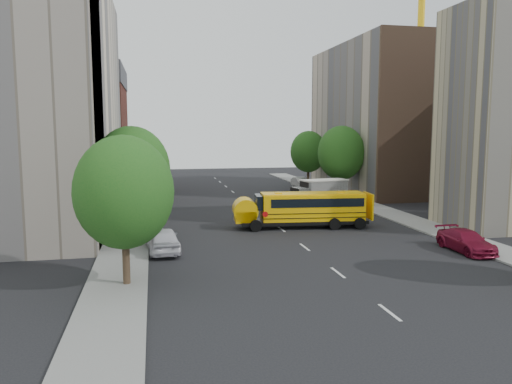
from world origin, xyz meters
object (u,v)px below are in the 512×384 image
object	(u,v)px
street_tree_4	(341,153)
parked_car_4	(331,193)
tower_crane	(436,10)
street_tree_2	(139,157)
parked_car_5	(300,182)
street_tree_0	(124,192)
street_tree_5	(308,152)
parked_car_1	(157,206)
school_bus	(302,208)
safari_truck	(320,191)
street_tree_1	(132,170)
parked_car_0	(163,240)
parked_car_3	(466,241)

from	to	relation	value
street_tree_4	parked_car_4	size ratio (longest dim) A/B	2.00
parked_car_4	tower_crane	bearing A→B (deg)	30.78
street_tree_2	parked_car_4	distance (m)	21.03
parked_car_5	street_tree_0	bearing A→B (deg)	-120.99
tower_crane	street_tree_5	xyz separation A→B (m)	(-19.25, -2.00, -19.77)
tower_crane	parked_car_1	size ratio (longest dim) A/B	8.68
parked_car_4	street_tree_2	bearing A→B (deg)	172.37
street_tree_0	parked_car_1	size ratio (longest dim) A/B	1.80
street_tree_5	school_bus	distance (m)	29.21
street_tree_2	street_tree_4	bearing A→B (deg)	0.00
safari_truck	street_tree_0	bearing A→B (deg)	-138.79
street_tree_2	parked_car_1	bearing A→B (deg)	-75.32
street_tree_0	street_tree_1	size ratio (longest dim) A/B	0.94
street_tree_0	street_tree_4	bearing A→B (deg)	51.84
parked_car_0	parked_car_3	xyz separation A→B (m)	(18.69, -3.71, -0.12)
street_tree_5	parked_car_1	bearing A→B (deg)	-137.69
tower_crane	parked_car_0	world-z (taller)	tower_crane
street_tree_4	school_bus	size ratio (longest dim) A/B	0.80
street_tree_0	parked_car_3	xyz separation A→B (m)	(20.60, 2.82, -3.96)
school_bus	tower_crane	bearing A→B (deg)	51.20
street_tree_1	parked_car_0	bearing A→B (deg)	-61.20
school_bus	parked_car_4	bearing A→B (deg)	67.01
street_tree_2	parked_car_4	bearing A→B (deg)	-2.56
tower_crane	street_tree_0	world-z (taller)	tower_crane
parked_car_0	parked_car_4	size ratio (longest dim) A/B	1.16
street_tree_5	school_bus	xyz separation A→B (m)	(-9.21, -27.54, -3.13)
parked_car_1	parked_car_3	size ratio (longest dim) A/B	0.88
street_tree_2	street_tree_1	bearing A→B (deg)	-90.00
street_tree_0	safari_truck	xyz separation A→B (m)	(18.15, 23.80, -3.28)
school_bus	parked_car_5	distance (m)	27.68
street_tree_0	parked_car_5	size ratio (longest dim) A/B	1.81
street_tree_4	parked_car_4	world-z (taller)	street_tree_4
street_tree_1	street_tree_2	world-z (taller)	street_tree_1
street_tree_0	parked_car_0	size ratio (longest dim) A/B	1.58
street_tree_5	parked_car_4	bearing A→B (deg)	-96.18
street_tree_4	parked_car_0	world-z (taller)	street_tree_4
parked_car_3	parked_car_4	distance (m)	24.26
street_tree_2	parked_car_0	size ratio (longest dim) A/B	1.64
street_tree_0	school_bus	xyz separation A→B (m)	(12.79, 12.46, -3.07)
street_tree_0	street_tree_5	world-z (taller)	street_tree_5
street_tree_1	school_bus	bearing A→B (deg)	10.89
street_tree_4	parked_car_4	bearing A→B (deg)	-146.67
tower_crane	street_tree_0	size ratio (longest dim) A/B	4.82
tower_crane	school_bus	world-z (taller)	tower_crane
street_tree_2	school_bus	world-z (taller)	street_tree_2
street_tree_5	parked_car_1	distance (m)	27.75
street_tree_2	safari_truck	world-z (taller)	street_tree_2
street_tree_2	street_tree_5	xyz separation A→B (m)	(22.00, 12.00, -0.12)
parked_car_1	parked_car_3	distance (m)	26.59
school_bus	parked_car_1	distance (m)	14.35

